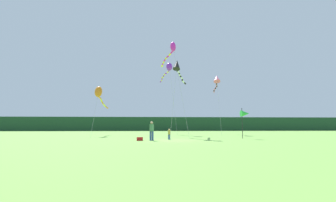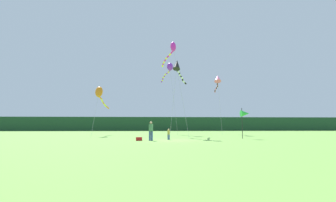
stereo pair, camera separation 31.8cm
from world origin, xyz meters
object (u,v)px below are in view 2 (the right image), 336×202
(person_child, at_px, (169,134))
(kite_rainbow, at_px, (217,80))
(cooler_box, at_px, (139,139))
(banner_flag_pole, at_px, (245,114))
(person_adult, at_px, (151,130))
(kite_orange, at_px, (100,94))
(kite_purple, at_px, (169,68))
(kite_black, at_px, (178,67))
(kite_magenta, at_px, (172,50))

(person_child, height_order, kite_rainbow, kite_rainbow)
(cooler_box, height_order, banner_flag_pole, banner_flag_pole)
(cooler_box, bearing_deg, person_adult, 2.00)
(cooler_box, height_order, kite_orange, kite_orange)
(cooler_box, xyz_separation_m, kite_purple, (3.87, 16.21, 10.51))
(kite_black, bearing_deg, kite_purple, 92.27)
(person_child, xyz_separation_m, kite_purple, (1.09, 14.85, 10.08))
(person_child, height_order, kite_orange, kite_orange)
(kite_magenta, bearing_deg, banner_flag_pole, -37.23)
(banner_flag_pole, xyz_separation_m, kite_orange, (-17.05, 8.84, 3.15))
(person_child, distance_m, banner_flag_pole, 8.51)
(person_child, relative_size, kite_orange, 0.11)
(kite_rainbow, bearing_deg, kite_magenta, -137.14)
(kite_rainbow, distance_m, kite_purple, 8.01)
(kite_black, bearing_deg, person_child, -105.26)
(person_adult, height_order, kite_magenta, kite_magenta)
(person_child, bearing_deg, banner_flag_pole, 8.97)
(person_child, bearing_deg, person_adult, -142.18)
(kite_orange, relative_size, kite_rainbow, 1.03)
(person_child, bearing_deg, kite_magenta, 82.76)
(kite_black, relative_size, kite_magenta, 0.78)
(person_child, height_order, cooler_box, person_child)
(person_child, distance_m, kite_black, 9.73)
(kite_magenta, distance_m, kite_rainbow, 11.15)
(kite_black, bearing_deg, kite_rainbow, 50.22)
(person_adult, xyz_separation_m, kite_rainbow, (10.56, 15.57, 7.80))
(kite_magenta, relative_size, kite_orange, 1.22)
(person_adult, distance_m, kite_black, 10.62)
(cooler_box, height_order, kite_black, kite_black)
(cooler_box, xyz_separation_m, kite_magenta, (3.64, 8.20, 11.04))
(kite_orange, bearing_deg, person_adult, -57.99)
(kite_black, relative_size, kite_orange, 0.95)
(cooler_box, height_order, kite_purple, kite_purple)
(person_child, relative_size, kite_purple, 0.09)
(person_adult, height_order, kite_rainbow, kite_rainbow)
(person_adult, height_order, kite_black, kite_black)
(person_adult, relative_size, kite_black, 0.18)
(cooler_box, bearing_deg, banner_flag_pole, 13.64)
(cooler_box, relative_size, kite_magenta, 0.05)
(person_adult, height_order, person_child, person_adult)
(cooler_box, bearing_deg, person_child, 26.20)
(cooler_box, relative_size, kite_purple, 0.05)
(kite_orange, distance_m, kite_rainbow, 18.44)
(person_adult, relative_size, kite_magenta, 0.14)
(banner_flag_pole, distance_m, kite_magenta, 12.57)
(kite_orange, height_order, kite_purple, kite_purple)
(person_adult, distance_m, cooler_box, 1.34)
(person_child, bearing_deg, cooler_box, -153.80)
(kite_rainbow, bearing_deg, kite_black, -129.78)
(person_adult, bearing_deg, kite_purple, 80.17)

